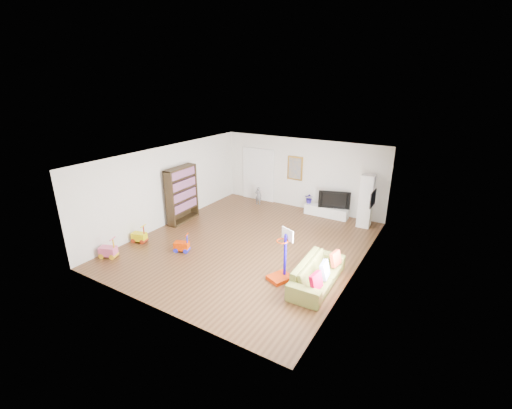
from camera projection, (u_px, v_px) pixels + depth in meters
The scene contains 25 objects.
floor at pixel (249, 243), 10.51m from camera, with size 6.50×7.50×0.00m, color brown.
ceiling at pixel (249, 157), 9.59m from camera, with size 6.50×7.50×0.00m, color white.
wall_back at pixel (301, 174), 13.07m from camera, with size 6.50×0.00×2.70m, color silver.
wall_front at pixel (152, 254), 7.04m from camera, with size 6.50×0.00×2.70m, color silver.
wall_left at pixel (168, 186), 11.63m from camera, with size 0.00×7.50×2.70m, color white.
wall_right at pixel (360, 225), 8.47m from camera, with size 0.00×7.50×2.70m, color silver.
navy_accent at pixel (375, 191), 9.43m from camera, with size 0.01×3.20×1.70m, color black.
olive_wainscot at pixel (369, 235), 9.89m from camera, with size 0.01×3.20×1.00m, color brown.
doorway at pixel (258, 175), 14.06m from camera, with size 1.45×0.06×2.10m, color white.
painting_back at pixel (295, 168), 13.09m from camera, with size 0.62×0.06×0.92m, color gold.
artwork_right at pixel (373, 199), 9.73m from camera, with size 0.04×0.56×0.46m, color #7F3F8C.
media_console at pixel (326, 211), 12.57m from camera, with size 1.60×0.40×0.37m, color white.
tall_cabinet at pixel (366, 201), 11.46m from camera, with size 0.43×0.43×1.82m, color white.
bookshelf at pixel (182, 194), 11.91m from camera, with size 0.35×1.34×1.95m, color #312413.
sofa at pixel (317, 273), 8.32m from camera, with size 2.07×0.81×0.60m, color olive.
basketball_hoop at pixel (280, 256), 8.38m from camera, with size 0.46×0.57×1.35m, color #B92C04.
ride_on_yellow at pixel (139, 234), 10.51m from camera, with size 0.43×0.27×0.57m, color yellow.
ride_on_orange at pixel (181, 243), 9.93m from camera, with size 0.42×0.26×0.56m, color #D53500.
ride_on_pink at pixel (108, 248), 9.59m from camera, with size 0.45×0.28×0.61m, color #DE5884.
child at pixel (258, 196), 13.70m from camera, with size 0.27×0.18×0.73m, color slate.
tv at pixel (334, 199), 12.32m from camera, with size 1.12×0.15×0.65m, color black.
vase_plant at pixel (309, 198), 12.79m from camera, with size 0.35×0.30×0.39m, color navy.
pillow_left at pixel (316, 281), 7.67m from camera, with size 0.10×0.39×0.39m, color #BA002C.
pillow_center at pixel (325, 270), 8.13m from camera, with size 0.10×0.39×0.39m, color white.
pillow_right at pixel (336, 259), 8.65m from camera, with size 0.10×0.36×0.36m, color #C33E23.
Camera 1 is at (5.08, -7.99, 4.73)m, focal length 24.00 mm.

